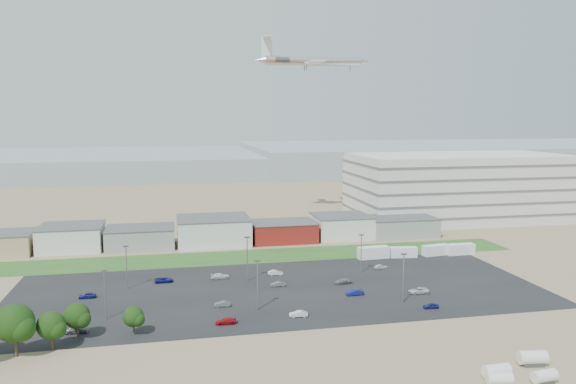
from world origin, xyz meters
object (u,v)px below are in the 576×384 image
object	(u,v)px
parked_car_11	(276,273)
parked_car_0	(418,291)
parked_car_2	(431,306)
parked_car_4	(223,304)
box_trailer_a	(373,253)
parked_car_7	(278,284)
parked_car_9	(164,280)
parked_car_5	(87,295)
parked_car_8	(381,267)
parked_car_6	(220,276)
storage_tank_nw	(497,371)
parked_car_13	(299,314)
parked_car_1	(355,292)
parked_car_3	(226,321)
airliner	(314,61)
parked_car_10	(77,330)
parked_car_12	(343,281)

from	to	relation	value
parked_car_11	parked_car_0	bearing A→B (deg)	-121.93
parked_car_2	parked_car_4	size ratio (longest dim) A/B	0.94
box_trailer_a	parked_car_7	size ratio (longest dim) A/B	2.53
parked_car_4	box_trailer_a	bearing A→B (deg)	132.15
parked_car_11	parked_car_9	bearing A→B (deg)	95.66
box_trailer_a	parked_car_5	bearing A→B (deg)	-168.60
parked_car_5	parked_car_8	bearing A→B (deg)	97.03
parked_car_6	storage_tank_nw	bearing A→B (deg)	-154.05
parked_car_5	parked_car_0	bearing A→B (deg)	80.41
parked_car_9	parked_car_13	xyz separation A→B (m)	(26.33, -29.25, -0.02)
box_trailer_a	parked_car_1	distance (m)	33.89
parked_car_3	parked_car_11	distance (m)	34.59
parked_car_6	parked_car_3	bearing A→B (deg)	172.30
storage_tank_nw	parked_car_2	distance (m)	31.37
parked_car_3	parked_car_5	xyz separation A→B (m)	(-28.07, 21.65, 0.05)
storage_tank_nw	parked_car_6	size ratio (longest dim) A/B	0.90
parked_car_6	parked_car_5	bearing A→B (deg)	102.14
parked_car_4	parked_car_7	distance (m)	18.04
parked_car_9	parked_car_11	distance (m)	27.36
parked_car_1	airliner	bearing A→B (deg)	169.41
airliner	parked_car_4	world-z (taller)	airliner
parked_car_8	parked_car_13	world-z (taller)	parked_car_8
storage_tank_nw	parked_car_9	size ratio (longest dim) A/B	0.92
parked_car_7	parked_car_10	distance (m)	46.15
parked_car_9	parked_car_12	world-z (taller)	parked_car_9
parked_car_0	parked_car_6	xyz separation A→B (m)	(-42.53, 20.64, 0.02)
parked_car_3	parked_car_12	world-z (taller)	parked_car_12
parked_car_1	parked_car_9	xyz separation A→B (m)	(-41.63, 18.67, -0.04)
box_trailer_a	parked_car_0	xyz separation A→B (m)	(-1.14, -31.74, -1.02)
parked_car_5	parked_car_13	distance (m)	47.32
parked_car_5	parked_car_12	size ratio (longest dim) A/B	0.90
parked_car_1	parked_car_2	distance (m)	17.02
parked_car_6	parked_car_12	distance (m)	29.86
parked_car_2	parked_car_13	size ratio (longest dim) A/B	0.88
box_trailer_a	parked_car_11	bearing A→B (deg)	-164.00
parked_car_3	parked_car_6	xyz separation A→B (m)	(1.67, 30.58, 0.07)
parked_car_4	parked_car_6	world-z (taller)	parked_car_6
storage_tank_nw	parked_car_10	xyz separation A→B (m)	(-65.07, 32.13, -0.59)
parked_car_0	parked_car_5	distance (m)	73.21
airliner	parked_car_3	bearing A→B (deg)	-109.57
parked_car_11	parked_car_8	bearing A→B (deg)	-85.67
parked_car_2	parked_car_13	world-z (taller)	parked_car_13
parked_car_2	parked_car_10	distance (m)	69.54
parked_car_3	parked_car_12	distance (m)	36.09
parked_car_13	airliner	bearing A→B (deg)	169.64
parked_car_0	parked_car_5	bearing A→B (deg)	-96.04
box_trailer_a	parked_car_8	xyz separation A→B (m)	(-2.01, -10.73, -1.04)
parked_car_2	parked_car_13	distance (m)	27.91
parked_car_11	parked_car_12	world-z (taller)	parked_car_11
parked_car_10	box_trailer_a	bearing A→B (deg)	-62.21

